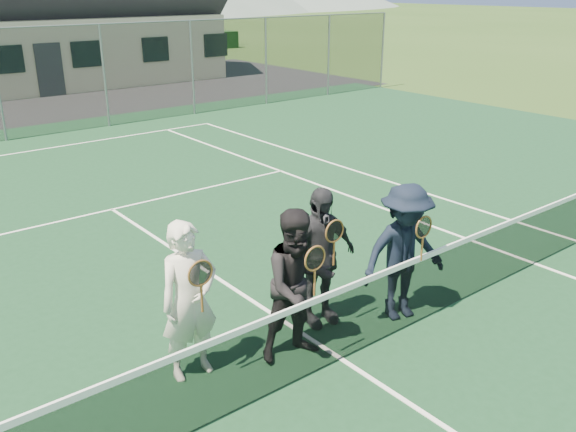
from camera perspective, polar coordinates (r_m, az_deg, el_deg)
name	(u,v)px	position (r m, az deg, el deg)	size (l,w,h in m)	color
court_surface	(341,360)	(7.26, 5.00, -13.29)	(30.00, 30.00, 0.02)	#14381E
court_markings	(341,359)	(7.25, 5.01, -13.19)	(11.03, 23.83, 0.01)	white
tennis_net	(343,320)	(6.97, 5.14, -9.68)	(11.68, 0.08, 1.10)	slate
player_a	(189,301)	(6.63, -9.22, -7.83)	(0.68, 0.52, 1.80)	silver
player_b	(299,285)	(6.86, 0.99, -6.51)	(1.01, 0.86, 1.80)	black
player_c	(319,257)	(7.55, 2.90, -3.84)	(1.10, 0.58, 1.80)	#27272C
player_d	(404,253)	(7.80, 10.81, -3.38)	(1.30, 0.95, 1.80)	black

